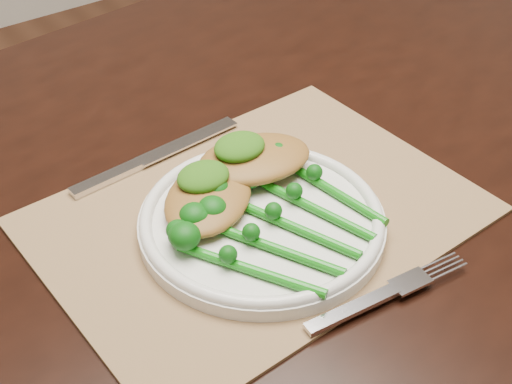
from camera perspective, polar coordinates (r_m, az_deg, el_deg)
dining_table at (r=1.11m, az=1.12°, el=-12.28°), size 1.69×1.06×0.75m
placemat at (r=0.75m, az=0.11°, el=-1.84°), size 0.45×0.34×0.00m
dinner_plate at (r=0.73m, az=0.47°, el=-2.25°), size 0.25×0.25×0.02m
knife at (r=0.83m, az=-9.15°, el=2.37°), size 0.22×0.03×0.01m
fork at (r=0.68m, az=11.28°, el=-7.53°), size 0.18×0.04×0.01m
chicken_fillet_left at (r=0.73m, az=-3.85°, el=-0.46°), size 0.15×0.14×0.02m
chicken_fillet_right at (r=0.77m, az=-0.12°, el=2.67°), size 0.14×0.12×0.03m
pesto_dollop_left at (r=0.73m, az=-4.25°, el=1.24°), size 0.06×0.05×0.02m
pesto_dollop_right at (r=0.76m, az=-1.33°, el=3.65°), size 0.06×0.05×0.02m
broccolini_bundle at (r=0.71m, az=2.94°, el=-2.78°), size 0.22×0.23×0.04m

